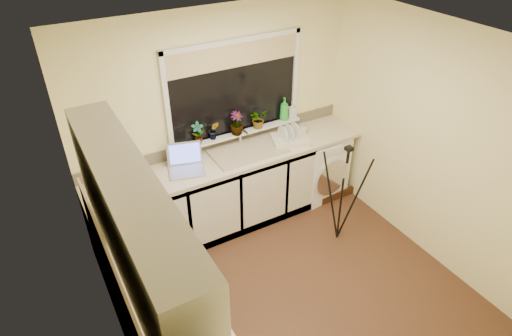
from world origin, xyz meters
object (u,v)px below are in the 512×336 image
object	(u,v)px
cup_back	(303,129)
plant_a	(198,133)
kettle	(151,236)
plant_d	(258,119)
soap_bottle_clear	(292,110)
tripod	(343,195)
steel_jar	(148,286)
microwave	(123,210)
dish_rack	(290,140)
soap_bottle_green	(284,109)
laptop	(186,163)
plant_b	(214,130)
plant_c	(237,123)
washing_machine	(317,164)

from	to	relation	value
cup_back	plant_a	bearing A→B (deg)	174.36
kettle	plant_d	size ratio (longest dim) A/B	1.01
soap_bottle_clear	cup_back	world-z (taller)	soap_bottle_clear
tripod	steel_jar	distance (m)	2.35
microwave	soap_bottle_clear	distance (m)	2.35
steel_jar	microwave	xyz separation A→B (m)	(0.07, 0.86, 0.08)
steel_jar	plant_d	size ratio (longest dim) A/B	0.49
dish_rack	kettle	bearing A→B (deg)	-136.79
plant_d	cup_back	bearing A→B (deg)	-13.06
dish_rack	plant_a	size ratio (longest dim) A/B	1.63
tripod	soap_bottle_green	size ratio (longest dim) A/B	4.40
dish_rack	steel_jar	size ratio (longest dim) A/B	3.79
dish_rack	laptop	bearing A→B (deg)	-164.45
plant_b	cup_back	bearing A→B (deg)	-7.25
steel_jar	plant_a	xyz separation A→B (m)	(1.09, 1.56, 0.22)
soap_bottle_green	soap_bottle_clear	xyz separation A→B (m)	(0.10, -0.01, -0.04)
plant_c	plant_d	xyz separation A→B (m)	(0.29, 0.01, -0.02)
dish_rack	microwave	distance (m)	2.10
kettle	soap_bottle_green	world-z (taller)	soap_bottle_green
plant_a	soap_bottle_clear	distance (m)	1.21
dish_rack	soap_bottle_clear	distance (m)	0.39
washing_machine	plant_c	distance (m)	1.30
washing_machine	soap_bottle_green	xyz separation A→B (m)	(-0.38, 0.23, 0.77)
tripod	soap_bottle_green	bearing A→B (deg)	109.97
plant_a	cup_back	size ratio (longest dim) A/B	2.09
soap_bottle_clear	plant_a	bearing A→B (deg)	-179.44
laptop	plant_c	xyz separation A→B (m)	(0.69, 0.16, 0.21)
laptop	plant_b	xyz separation A→B (m)	(0.42, 0.19, 0.18)
cup_back	plant_b	bearing A→B (deg)	172.75
soap_bottle_green	soap_bottle_clear	size ratio (longest dim) A/B	1.37
plant_c	soap_bottle_clear	distance (m)	0.76
dish_rack	plant_d	bearing A→B (deg)	157.02
microwave	plant_d	bearing A→B (deg)	-58.58
tripod	soap_bottle_clear	size ratio (longest dim) A/B	6.03
microwave	tripod	bearing A→B (deg)	-89.35
kettle	plant_c	size ratio (longest dim) A/B	0.84
tripod	washing_machine	bearing A→B (deg)	86.23
tripod	dish_rack	bearing A→B (deg)	117.33
dish_rack	microwave	world-z (taller)	microwave
tripod	plant_b	bearing A→B (deg)	148.92
tripod	steel_jar	xyz separation A→B (m)	(-2.27, -0.50, 0.35)
plant_b	plant_d	xyz separation A→B (m)	(0.55, -0.01, 0.01)
tripod	soap_bottle_green	world-z (taller)	soap_bottle_green
plant_d	soap_bottle_green	size ratio (longest dim) A/B	0.81
dish_rack	soap_bottle_green	size ratio (longest dim) A/B	1.51
dish_rack	microwave	size ratio (longest dim) A/B	0.85
dish_rack	washing_machine	bearing A→B (deg)	24.20
plant_d	soap_bottle_green	distance (m)	0.37
kettle	plant_c	bearing A→B (deg)	38.95
washing_machine	kettle	distance (m)	2.64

